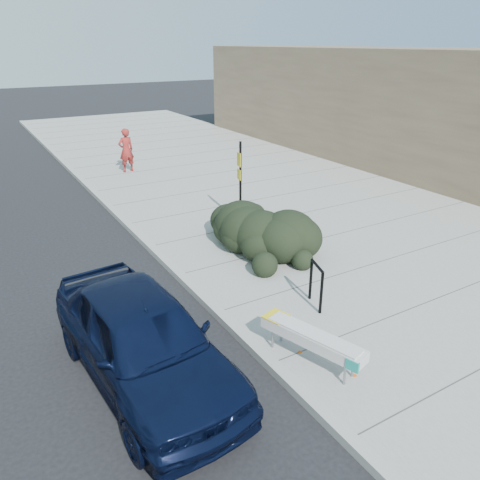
# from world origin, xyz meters

# --- Properties ---
(ground) EXTENTS (120.00, 120.00, 0.00)m
(ground) POSITION_xyz_m (0.00, 0.00, 0.00)
(ground) COLOR black
(ground) RESTS_ON ground
(sidewalk_near) EXTENTS (11.20, 50.00, 0.15)m
(sidewalk_near) POSITION_xyz_m (5.60, 5.00, 0.07)
(sidewalk_near) COLOR gray
(sidewalk_near) RESTS_ON ground
(curb_near) EXTENTS (0.22, 50.00, 0.17)m
(curb_near) POSITION_xyz_m (0.00, 5.00, 0.08)
(curb_near) COLOR #9E9E99
(curb_near) RESTS_ON ground
(bench) EXTENTS (0.97, 2.05, 0.61)m
(bench) POSITION_xyz_m (0.60, -2.30, 0.63)
(bench) COLOR gray
(bench) RESTS_ON sidewalk_near
(bike_rack) EXTENTS (0.25, 0.65, 0.98)m
(bike_rack) POSITION_xyz_m (1.88, -0.84, 0.74)
(bike_rack) COLOR black
(bike_rack) RESTS_ON sidewalk_near
(sign_post) EXTENTS (0.12, 0.29, 2.55)m
(sign_post) POSITION_xyz_m (3.10, 4.36, 1.60)
(sign_post) COLOR black
(sign_post) RESTS_ON sidewalk_near
(hedge) EXTENTS (2.95, 4.08, 1.38)m
(hedge) POSITION_xyz_m (2.59, 2.50, 0.84)
(hedge) COLOR black
(hedge) RESTS_ON sidewalk_near
(sedan_navy) EXTENTS (2.29, 4.94, 1.64)m
(sedan_navy) POSITION_xyz_m (-2.02, -1.06, 0.82)
(sedan_navy) COLOR black
(sedan_navy) RESTS_ON ground
(pedestrian) EXTENTS (0.74, 0.55, 1.87)m
(pedestrian) POSITION_xyz_m (2.06, 12.24, 1.08)
(pedestrian) COLOR maroon
(pedestrian) RESTS_ON sidewalk_near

